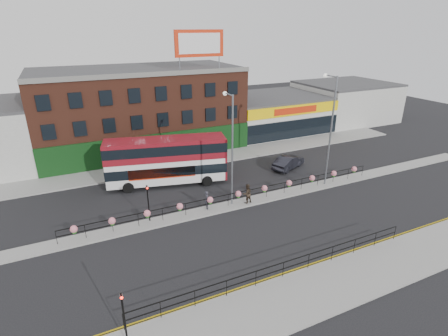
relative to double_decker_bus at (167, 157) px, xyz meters
name	(u,v)px	position (x,y,z in m)	size (l,w,h in m)	color
ground	(238,205)	(4.39, -7.13, -2.96)	(120.00, 120.00, 0.00)	black
south_pavement	(327,287)	(4.39, -19.13, -2.89)	(60.00, 4.00, 0.15)	gray
north_pavement	(192,161)	(4.39, 4.87, -2.89)	(60.00, 4.00, 0.15)	gray
median	(238,204)	(4.39, -7.13, -2.89)	(60.00, 1.60, 0.15)	gray
yellow_line_inner	(304,266)	(4.39, -16.83, -2.95)	(60.00, 0.10, 0.01)	gold
yellow_line_outer	(306,268)	(4.39, -17.01, -2.95)	(60.00, 0.10, 0.01)	gold
brick_building	(140,109)	(0.39, 12.83, 2.17)	(25.00, 12.21, 10.30)	brown
supermarket	(271,113)	(20.39, 12.77, -0.31)	(15.00, 12.25, 5.30)	silver
warehouse_east	(345,101)	(35.14, 12.87, 0.19)	(14.50, 12.00, 6.30)	#B6B7B1
billboard	(199,43)	(6.89, 7.86, 10.22)	(6.00, 0.29, 4.40)	red
median_railing	(238,194)	(4.39, -7.13, -1.92)	(30.04, 0.56, 1.23)	black
south_railing	(283,266)	(2.39, -17.23, -2.00)	(20.04, 0.05, 1.12)	black
double_decker_bus	(167,157)	(0.00, 0.00, 0.00)	(12.23, 5.43, 4.82)	silver
car	(288,162)	(13.57, -1.78, -2.20)	(4.85, 3.36, 1.51)	black
pedestrian_a	(207,200)	(1.49, -6.79, -1.98)	(0.55, 0.69, 1.65)	#2C2C35
pedestrian_b	(247,194)	(5.17, -7.36, -1.89)	(0.96, 0.78, 1.84)	#2F241B
lamp_column_west	(231,141)	(3.83, -6.73, 3.03)	(0.35, 1.73, 9.86)	slate
lamp_column_east	(330,122)	(14.31, -6.88, 3.57)	(0.39, 1.89, 10.77)	slate
traffic_light_south	(123,308)	(-7.61, -18.14, -0.49)	(0.15, 0.28, 3.65)	black
traffic_light_median	(148,196)	(-3.61, -6.74, -0.49)	(0.15, 0.28, 3.65)	black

